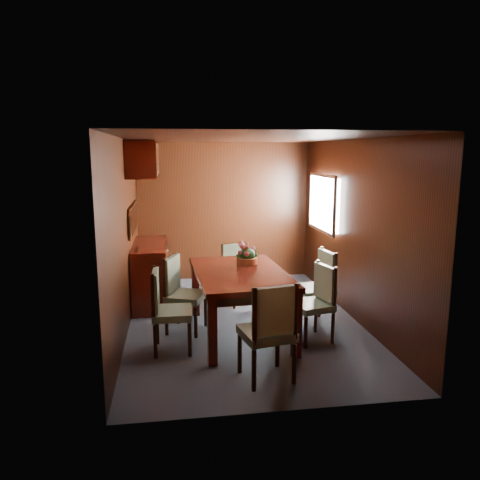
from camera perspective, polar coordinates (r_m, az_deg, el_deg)
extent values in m
plane|color=#3B4451|center=(6.37, 0.40, -9.82)|extent=(4.50, 4.50, 0.00)
cube|color=black|center=(6.01, -13.86, 0.50)|extent=(0.02, 4.50, 2.40)
cube|color=black|center=(6.45, 13.69, 1.19)|extent=(0.02, 4.50, 2.40)
cube|color=black|center=(8.26, -2.00, 3.50)|extent=(3.00, 0.02, 2.40)
cube|color=black|center=(3.90, 5.55, -4.68)|extent=(3.00, 0.02, 2.40)
cube|color=black|center=(5.97, 0.43, 12.31)|extent=(3.00, 4.50, 0.02)
cube|color=white|center=(7.44, 10.46, 4.47)|extent=(0.14, 1.10, 0.80)
cube|color=#B2B2B7|center=(7.41, 9.94, 4.47)|extent=(0.04, 1.20, 0.90)
cube|color=black|center=(6.98, -12.91, 2.58)|extent=(0.03, 1.36, 0.41)
cube|color=silver|center=(6.98, -12.76, 2.59)|extent=(0.01, 1.30, 0.35)
cube|color=#360C06|center=(6.90, -11.78, 9.63)|extent=(0.40, 1.40, 0.50)
cube|color=#360C06|center=(7.13, -10.87, -3.99)|extent=(0.48, 1.40, 0.90)
cube|color=#360C06|center=(5.02, -3.41, -11.08)|extent=(0.10, 0.10, 0.74)
cube|color=#360C06|center=(5.23, 6.92, -10.25)|extent=(0.10, 0.10, 0.74)
cube|color=#360C06|center=(6.50, -5.45, -6.01)|extent=(0.10, 0.10, 0.74)
cube|color=#360C06|center=(6.66, 2.58, -5.56)|extent=(0.10, 0.10, 0.74)
cube|color=black|center=(5.73, 0.03, -4.95)|extent=(1.03, 1.64, 0.11)
cube|color=#360C06|center=(5.71, 0.03, -4.12)|extent=(1.17, 1.77, 0.06)
cylinder|color=black|center=(5.67, -10.07, -10.57)|extent=(0.04, 0.04, 0.38)
cylinder|color=black|center=(5.30, -10.28, -12.10)|extent=(0.04, 0.04, 0.38)
cylinder|color=black|center=(5.66, -6.22, -10.49)|extent=(0.04, 0.04, 0.38)
cylinder|color=black|center=(5.29, -6.14, -12.03)|extent=(0.04, 0.04, 0.38)
cube|color=slate|center=(5.39, -8.25, -8.80)|extent=(0.44, 0.46, 0.08)
cylinder|color=black|center=(5.51, -10.34, -5.64)|extent=(0.04, 0.04, 0.51)
cylinder|color=black|center=(5.13, -10.58, -6.86)|extent=(0.04, 0.04, 0.51)
cube|color=slate|center=(5.31, -10.25, -6.02)|extent=(0.07, 0.41, 0.43)
cylinder|color=black|center=(6.26, -7.56, -8.39)|extent=(0.04, 0.04, 0.39)
cylinder|color=black|center=(5.91, -8.95, -9.60)|extent=(0.04, 0.04, 0.39)
cylinder|color=black|center=(6.14, -4.22, -8.71)|extent=(0.04, 0.04, 0.39)
cylinder|color=black|center=(5.78, -5.42, -9.97)|extent=(0.04, 0.04, 0.39)
cube|color=slate|center=(5.94, -6.59, -6.84)|extent=(0.58, 0.59, 0.08)
cylinder|color=black|center=(6.12, -7.77, -3.83)|extent=(0.04, 0.04, 0.52)
cylinder|color=black|center=(5.76, -9.19, -4.78)|extent=(0.04, 0.04, 0.52)
cube|color=slate|center=(5.92, -8.28, -4.12)|extent=(0.21, 0.41, 0.44)
cylinder|color=black|center=(5.71, 11.24, -10.52)|extent=(0.04, 0.04, 0.37)
cylinder|color=black|center=(6.01, 9.21, -9.35)|extent=(0.04, 0.04, 0.37)
cylinder|color=black|center=(5.52, 8.02, -11.14)|extent=(0.04, 0.04, 0.37)
cylinder|color=black|center=(5.83, 6.11, -9.88)|extent=(0.04, 0.04, 0.37)
cube|color=slate|center=(5.68, 8.71, -7.91)|extent=(0.51, 0.53, 0.08)
cylinder|color=black|center=(5.55, 11.50, -5.75)|extent=(0.04, 0.04, 0.50)
cylinder|color=black|center=(5.86, 9.43, -4.81)|extent=(0.04, 0.04, 0.50)
cube|color=slate|center=(5.69, 10.28, -5.10)|extent=(0.15, 0.40, 0.42)
cylinder|color=black|center=(6.21, 11.31, -8.64)|extent=(0.04, 0.04, 0.39)
cylinder|color=black|center=(6.55, 9.66, -7.55)|extent=(0.04, 0.04, 0.39)
cylinder|color=black|center=(6.05, 8.04, -9.06)|extent=(0.04, 0.04, 0.39)
cylinder|color=black|center=(6.40, 6.53, -7.91)|extent=(0.04, 0.04, 0.39)
cube|color=slate|center=(6.22, 8.95, -6.03)|extent=(0.51, 0.52, 0.08)
cylinder|color=black|center=(6.07, 11.57, -3.97)|extent=(0.04, 0.04, 0.53)
cylinder|color=black|center=(6.41, 9.88, -3.11)|extent=(0.04, 0.04, 0.53)
cube|color=slate|center=(6.23, 10.54, -3.36)|extent=(0.12, 0.43, 0.45)
cylinder|color=black|center=(4.57, 1.70, -15.63)|extent=(0.05, 0.05, 0.41)
cylinder|color=black|center=(4.72, 6.63, -14.78)|extent=(0.05, 0.05, 0.41)
cylinder|color=black|center=(4.91, -0.04, -13.69)|extent=(0.05, 0.05, 0.41)
cylinder|color=black|center=(5.05, 4.59, -12.99)|extent=(0.05, 0.05, 0.41)
cube|color=slate|center=(4.70, 3.26, -11.28)|extent=(0.56, 0.55, 0.08)
cylinder|color=black|center=(4.34, 1.79, -9.26)|extent=(0.05, 0.05, 0.55)
cylinder|color=black|center=(4.51, 6.84, -8.59)|extent=(0.05, 0.05, 0.55)
cube|color=slate|center=(4.43, 4.26, -8.59)|extent=(0.45, 0.15, 0.46)
cylinder|color=black|center=(7.26, 0.55, -5.74)|extent=(0.04, 0.04, 0.36)
cylinder|color=black|center=(7.09, -2.05, -6.14)|extent=(0.04, 0.04, 0.36)
cylinder|color=black|center=(6.97, 1.99, -6.44)|extent=(0.04, 0.04, 0.36)
cylinder|color=black|center=(6.79, -0.69, -6.89)|extent=(0.04, 0.04, 0.36)
cube|color=slate|center=(6.96, -0.05, -4.44)|extent=(0.54, 0.53, 0.07)
cylinder|color=black|center=(7.15, 0.52, -2.06)|extent=(0.04, 0.04, 0.48)
cylinder|color=black|center=(6.98, -2.11, -2.39)|extent=(0.04, 0.04, 0.48)
cube|color=slate|center=(7.04, -0.71, -2.11)|extent=(0.38, 0.19, 0.41)
cylinder|color=#A75933|center=(6.06, 0.89, -2.52)|extent=(0.28, 0.28, 0.08)
sphere|color=#1C4818|center=(6.05, 0.89, -1.93)|extent=(0.21, 0.21, 0.21)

